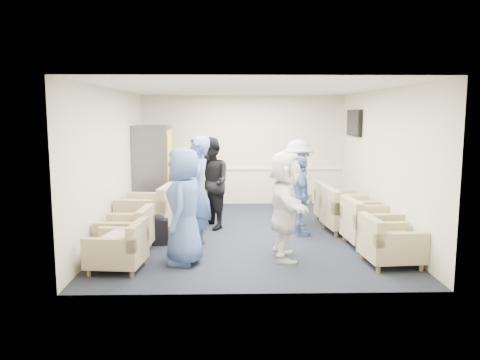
{
  "coord_description": "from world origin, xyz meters",
  "views": [
    {
      "loc": [
        -0.35,
        -8.62,
        2.24
      ],
      "look_at": [
        -0.14,
        0.2,
        1.0
      ],
      "focal_mm": 35.0,
      "sensor_mm": 36.0,
      "label": 1
    }
  ],
  "objects_px": {
    "armchair_corner": "(191,197)",
    "armchair_right_midnear": "(368,226)",
    "armchair_left_near": "(120,250)",
    "armchair_right_near": "(388,245)",
    "armchair_right_midfar": "(346,213)",
    "person_back_right": "(298,183)",
    "person_back_left": "(210,183)",
    "vending_machine": "(153,169)",
    "person_front_left": "(184,206)",
    "armchair_left_mid": "(129,234)",
    "person_front_right": "(285,206)",
    "person_mid_left": "(197,192)",
    "armchair_right_far": "(337,206)",
    "person_mid_right": "(300,196)",
    "armchair_left_far": "(150,212)"
  },
  "relations": [
    {
      "from": "armchair_left_near",
      "to": "armchair_right_near",
      "type": "relative_size",
      "value": 0.98
    },
    {
      "from": "vending_machine",
      "to": "person_front_left",
      "type": "relative_size",
      "value": 1.13
    },
    {
      "from": "armchair_right_far",
      "to": "armchair_corner",
      "type": "relative_size",
      "value": 1.04
    },
    {
      "from": "person_front_left",
      "to": "person_front_right",
      "type": "distance_m",
      "value": 1.54
    },
    {
      "from": "armchair_right_near",
      "to": "person_back_right",
      "type": "height_order",
      "value": "person_back_right"
    },
    {
      "from": "armchair_left_near",
      "to": "armchair_corner",
      "type": "bearing_deg",
      "value": 176.06
    },
    {
      "from": "armchair_right_near",
      "to": "vending_machine",
      "type": "relative_size",
      "value": 0.42
    },
    {
      "from": "armchair_left_mid",
      "to": "person_front_left",
      "type": "bearing_deg",
      "value": 63.55
    },
    {
      "from": "armchair_right_near",
      "to": "person_mid_right",
      "type": "height_order",
      "value": "person_mid_right"
    },
    {
      "from": "armchair_right_near",
      "to": "person_mid_right",
      "type": "bearing_deg",
      "value": 25.85
    },
    {
      "from": "armchair_left_near",
      "to": "person_mid_left",
      "type": "xyz_separation_m",
      "value": [
        1.04,
        1.16,
        0.64
      ]
    },
    {
      "from": "armchair_left_mid",
      "to": "armchair_right_near",
      "type": "bearing_deg",
      "value": 83.59
    },
    {
      "from": "person_back_right",
      "to": "person_mid_right",
      "type": "distance_m",
      "value": 0.81
    },
    {
      "from": "person_back_right",
      "to": "person_front_right",
      "type": "bearing_deg",
      "value": 150.77
    },
    {
      "from": "armchair_right_midnear",
      "to": "person_mid_left",
      "type": "distance_m",
      "value": 2.97
    },
    {
      "from": "person_front_left",
      "to": "person_back_right",
      "type": "height_order",
      "value": "person_front_left"
    },
    {
      "from": "armchair_corner",
      "to": "person_front_right",
      "type": "xyz_separation_m",
      "value": [
        1.75,
        -3.68,
        0.51
      ]
    },
    {
      "from": "armchair_right_midfar",
      "to": "person_front_right",
      "type": "height_order",
      "value": "person_front_right"
    },
    {
      "from": "armchair_right_midfar",
      "to": "person_back_right",
      "type": "xyz_separation_m",
      "value": [
        -0.84,
        0.61,
        0.51
      ]
    },
    {
      "from": "armchair_left_near",
      "to": "person_back_left",
      "type": "bearing_deg",
      "value": 159.37
    },
    {
      "from": "vending_machine",
      "to": "person_mid_left",
      "type": "xyz_separation_m",
      "value": [
        1.21,
        -2.95,
        -0.05
      ]
    },
    {
      "from": "armchair_right_midnear",
      "to": "armchair_right_far",
      "type": "relative_size",
      "value": 0.97
    },
    {
      "from": "armchair_left_near",
      "to": "person_front_left",
      "type": "height_order",
      "value": "person_front_left"
    },
    {
      "from": "armchair_corner",
      "to": "person_mid_left",
      "type": "xyz_separation_m",
      "value": [
        0.36,
        -2.98,
        0.61
      ]
    },
    {
      "from": "armchair_right_midfar",
      "to": "person_back_left",
      "type": "xyz_separation_m",
      "value": [
        -2.6,
        0.34,
        0.54
      ]
    },
    {
      "from": "armchair_right_midfar",
      "to": "person_back_right",
      "type": "height_order",
      "value": "person_back_right"
    },
    {
      "from": "person_back_right",
      "to": "armchair_right_midfar",
      "type": "bearing_deg",
      "value": -141.91
    },
    {
      "from": "armchair_right_midnear",
      "to": "person_mid_right",
      "type": "bearing_deg",
      "value": 50.11
    },
    {
      "from": "armchair_left_far",
      "to": "armchair_right_far",
      "type": "bearing_deg",
      "value": 104.68
    },
    {
      "from": "person_front_right",
      "to": "person_front_left",
      "type": "bearing_deg",
      "value": 95.89
    },
    {
      "from": "person_front_left",
      "to": "armchair_right_midfar",
      "type": "bearing_deg",
      "value": 127.63
    },
    {
      "from": "vending_machine",
      "to": "armchair_left_mid",
      "type": "bearing_deg",
      "value": -88.1
    },
    {
      "from": "armchair_right_near",
      "to": "armchair_right_far",
      "type": "height_order",
      "value": "armchair_right_far"
    },
    {
      "from": "armchair_right_near",
      "to": "person_front_right",
      "type": "relative_size",
      "value": 0.5
    },
    {
      "from": "armchair_left_near",
      "to": "person_front_right",
      "type": "bearing_deg",
      "value": 106.11
    },
    {
      "from": "vending_machine",
      "to": "person_back_right",
      "type": "bearing_deg",
      "value": -23.63
    },
    {
      "from": "armchair_left_mid",
      "to": "armchair_right_near",
      "type": "distance_m",
      "value": 4.06
    },
    {
      "from": "armchair_left_mid",
      "to": "armchair_right_near",
      "type": "relative_size",
      "value": 1.0
    },
    {
      "from": "armchair_right_far",
      "to": "vending_machine",
      "type": "bearing_deg",
      "value": 68.84
    },
    {
      "from": "armchair_right_midnear",
      "to": "person_back_right",
      "type": "bearing_deg",
      "value": 28.69
    },
    {
      "from": "armchair_corner",
      "to": "vending_machine",
      "type": "distance_m",
      "value": 1.08
    },
    {
      "from": "person_mid_left",
      "to": "armchair_right_midnear",
      "type": "bearing_deg",
      "value": 91.46
    },
    {
      "from": "armchair_corner",
      "to": "armchair_right_midnear",
      "type": "bearing_deg",
      "value": 133.64
    },
    {
      "from": "armchair_left_far",
      "to": "armchair_corner",
      "type": "xyz_separation_m",
      "value": [
        0.63,
        1.91,
        -0.04
      ]
    },
    {
      "from": "armchair_left_near",
      "to": "person_back_right",
      "type": "bearing_deg",
      "value": 138.15
    },
    {
      "from": "armchair_left_near",
      "to": "person_mid_right",
      "type": "relative_size",
      "value": 0.56
    },
    {
      "from": "person_front_left",
      "to": "armchair_right_far",
      "type": "bearing_deg",
      "value": 136.63
    },
    {
      "from": "vending_machine",
      "to": "armchair_right_near",
      "type": "bearing_deg",
      "value": -44.05
    },
    {
      "from": "armchair_corner",
      "to": "armchair_right_near",
      "type": "bearing_deg",
      "value": 125.1
    },
    {
      "from": "armchair_left_mid",
      "to": "person_front_left",
      "type": "xyz_separation_m",
      "value": [
        0.96,
        -0.56,
        0.56
      ]
    }
  ]
}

